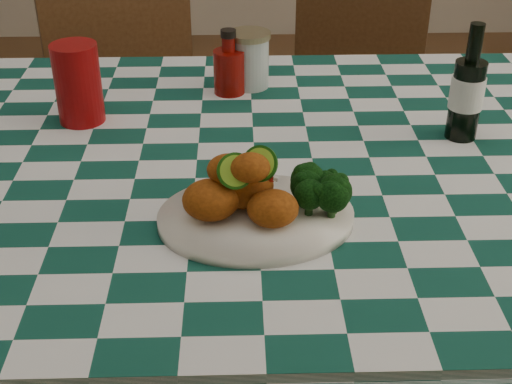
{
  "coord_description": "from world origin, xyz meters",
  "views": [
    {
      "loc": [
        -0.03,
        -1.11,
        1.39
      ],
      "look_at": [
        -0.0,
        -0.2,
        0.84
      ],
      "focal_mm": 50.0,
      "sensor_mm": 36.0,
      "label": 1
    }
  ],
  "objects_px": {
    "beer_bottle": "(469,83)",
    "wooden_chair_right": "(345,143)",
    "red_tumbler": "(78,84)",
    "mason_jar": "(249,60)",
    "fried_chicken_pile": "(250,184)",
    "plate": "(256,218)",
    "dining_table": "(255,326)",
    "wooden_chair_left": "(142,139)",
    "ketchup_bottle": "(229,62)"
  },
  "relations": [
    {
      "from": "mason_jar",
      "to": "beer_bottle",
      "type": "xyz_separation_m",
      "value": [
        0.39,
        -0.26,
        0.05
      ]
    },
    {
      "from": "ketchup_bottle",
      "to": "wooden_chair_right",
      "type": "xyz_separation_m",
      "value": [
        0.33,
        0.46,
        -0.43
      ]
    },
    {
      "from": "mason_jar",
      "to": "plate",
      "type": "bearing_deg",
      "value": -90.12
    },
    {
      "from": "dining_table",
      "to": "beer_bottle",
      "type": "height_order",
      "value": "beer_bottle"
    },
    {
      "from": "dining_table",
      "to": "mason_jar",
      "type": "height_order",
      "value": "mason_jar"
    },
    {
      "from": "dining_table",
      "to": "beer_bottle",
      "type": "bearing_deg",
      "value": 11.25
    },
    {
      "from": "mason_jar",
      "to": "wooden_chair_right",
      "type": "bearing_deg",
      "value": 55.65
    },
    {
      "from": "mason_jar",
      "to": "ketchup_bottle",
      "type": "bearing_deg",
      "value": -141.96
    },
    {
      "from": "plate",
      "to": "mason_jar",
      "type": "relative_size",
      "value": 2.49
    },
    {
      "from": "plate",
      "to": "fried_chicken_pile",
      "type": "xyz_separation_m",
      "value": [
        -0.01,
        0.0,
        0.06
      ]
    },
    {
      "from": "mason_jar",
      "to": "beer_bottle",
      "type": "distance_m",
      "value": 0.47
    },
    {
      "from": "red_tumbler",
      "to": "ketchup_bottle",
      "type": "relative_size",
      "value": 1.13
    },
    {
      "from": "wooden_chair_left",
      "to": "wooden_chair_right",
      "type": "xyz_separation_m",
      "value": [
        0.59,
        0.05,
        -0.05
      ]
    },
    {
      "from": "fried_chicken_pile",
      "to": "mason_jar",
      "type": "distance_m",
      "value": 0.54
    },
    {
      "from": "ketchup_bottle",
      "to": "beer_bottle",
      "type": "relative_size",
      "value": 0.63
    },
    {
      "from": "plate",
      "to": "red_tumbler",
      "type": "relative_size",
      "value": 1.93
    },
    {
      "from": "beer_bottle",
      "to": "wooden_chair_left",
      "type": "height_order",
      "value": "beer_bottle"
    },
    {
      "from": "plate",
      "to": "wooden_chair_left",
      "type": "xyz_separation_m",
      "value": [
        -0.3,
        0.91,
        -0.32
      ]
    },
    {
      "from": "plate",
      "to": "wooden_chair_right",
      "type": "height_order",
      "value": "wooden_chair_right"
    },
    {
      "from": "red_tumbler",
      "to": "ketchup_bottle",
      "type": "xyz_separation_m",
      "value": [
        0.29,
        0.13,
        -0.01
      ]
    },
    {
      "from": "red_tumbler",
      "to": "fried_chicken_pile",
      "type": "bearing_deg",
      "value": -49.23
    },
    {
      "from": "plate",
      "to": "ketchup_bottle",
      "type": "relative_size",
      "value": 2.18
    },
    {
      "from": "plate",
      "to": "fried_chicken_pile",
      "type": "relative_size",
      "value": 1.87
    },
    {
      "from": "dining_table",
      "to": "ketchup_bottle",
      "type": "height_order",
      "value": "ketchup_bottle"
    },
    {
      "from": "plate",
      "to": "wooden_chair_left",
      "type": "distance_m",
      "value": 1.01
    },
    {
      "from": "plate",
      "to": "fried_chicken_pile",
      "type": "bearing_deg",
      "value": 180.0
    },
    {
      "from": "wooden_chair_left",
      "to": "dining_table",
      "type": "bearing_deg",
      "value": -87.31
    },
    {
      "from": "fried_chicken_pile",
      "to": "wooden_chair_left",
      "type": "xyz_separation_m",
      "value": [
        -0.29,
        0.91,
        -0.38
      ]
    },
    {
      "from": "red_tumbler",
      "to": "mason_jar",
      "type": "xyz_separation_m",
      "value": [
        0.33,
        0.16,
        -0.02
      ]
    },
    {
      "from": "plate",
      "to": "beer_bottle",
      "type": "height_order",
      "value": "beer_bottle"
    },
    {
      "from": "ketchup_bottle",
      "to": "plate",
      "type": "bearing_deg",
      "value": -85.18
    },
    {
      "from": "beer_bottle",
      "to": "wooden_chair_left",
      "type": "relative_size",
      "value": 0.23
    },
    {
      "from": "wooden_chair_left",
      "to": "red_tumbler",
      "type": "bearing_deg",
      "value": -113.79
    },
    {
      "from": "fried_chicken_pile",
      "to": "ketchup_bottle",
      "type": "bearing_deg",
      "value": 93.87
    },
    {
      "from": "dining_table",
      "to": "mason_jar",
      "type": "bearing_deg",
      "value": 90.36
    },
    {
      "from": "ketchup_bottle",
      "to": "wooden_chair_left",
      "type": "xyz_separation_m",
      "value": [
        -0.26,
        0.41,
        -0.38
      ]
    },
    {
      "from": "fried_chicken_pile",
      "to": "mason_jar",
      "type": "xyz_separation_m",
      "value": [
        0.01,
        0.54,
        -0.01
      ]
    },
    {
      "from": "fried_chicken_pile",
      "to": "wooden_chair_right",
      "type": "distance_m",
      "value": 1.09
    },
    {
      "from": "beer_bottle",
      "to": "wooden_chair_left",
      "type": "distance_m",
      "value": 1.03
    },
    {
      "from": "beer_bottle",
      "to": "wooden_chair_right",
      "type": "relative_size",
      "value": 0.26
    },
    {
      "from": "red_tumbler",
      "to": "dining_table",
      "type": "bearing_deg",
      "value": -26.85
    },
    {
      "from": "fried_chicken_pile",
      "to": "ketchup_bottle",
      "type": "relative_size",
      "value": 1.17
    },
    {
      "from": "mason_jar",
      "to": "beer_bottle",
      "type": "height_order",
      "value": "beer_bottle"
    },
    {
      "from": "red_tumbler",
      "to": "wooden_chair_left",
      "type": "xyz_separation_m",
      "value": [
        0.03,
        0.54,
        -0.39
      ]
    },
    {
      "from": "red_tumbler",
      "to": "wooden_chair_left",
      "type": "height_order",
      "value": "same"
    },
    {
      "from": "ketchup_bottle",
      "to": "mason_jar",
      "type": "bearing_deg",
      "value": 38.04
    },
    {
      "from": "dining_table",
      "to": "mason_jar",
      "type": "distance_m",
      "value": 0.56
    },
    {
      "from": "dining_table",
      "to": "fried_chicken_pile",
      "type": "xyz_separation_m",
      "value": [
        -0.01,
        -0.2,
        0.46
      ]
    },
    {
      "from": "dining_table",
      "to": "beer_bottle",
      "type": "distance_m",
      "value": 0.64
    },
    {
      "from": "dining_table",
      "to": "fried_chicken_pile",
      "type": "bearing_deg",
      "value": -93.28
    }
  ]
}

